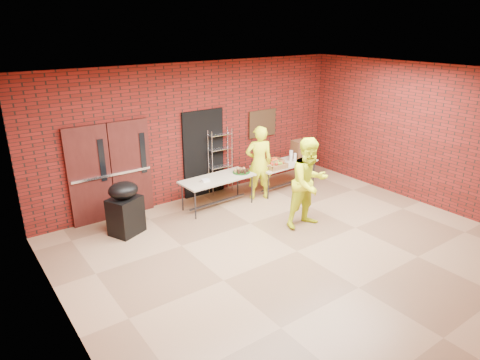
{
  "coord_description": "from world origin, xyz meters",
  "views": [
    {
      "loc": [
        -4.99,
        -5.07,
        4.02
      ],
      "look_at": [
        -0.3,
        1.4,
        1.07
      ],
      "focal_mm": 32.0,
      "sensor_mm": 36.0,
      "label": 1
    }
  ],
  "objects_px": {
    "coffee_dispenser": "(299,149)",
    "volunteer_man": "(309,183)",
    "table_left": "(218,180)",
    "table_right": "(285,165)",
    "wire_rack": "(220,161)",
    "covered_grill": "(125,208)",
    "volunteer_woman": "(259,163)"
  },
  "relations": [
    {
      "from": "wire_rack",
      "to": "volunteer_man",
      "type": "xyz_separation_m",
      "value": [
        0.44,
        -2.62,
        0.14
      ]
    },
    {
      "from": "table_right",
      "to": "coffee_dispenser",
      "type": "height_order",
      "value": "coffee_dispenser"
    },
    {
      "from": "coffee_dispenser",
      "to": "volunteer_man",
      "type": "bearing_deg",
      "value": -128.82
    },
    {
      "from": "coffee_dispenser",
      "to": "volunteer_man",
      "type": "height_order",
      "value": "volunteer_man"
    },
    {
      "from": "table_left",
      "to": "coffee_dispenser",
      "type": "distance_m",
      "value": 2.57
    },
    {
      "from": "covered_grill",
      "to": "volunteer_woman",
      "type": "relative_size",
      "value": 0.61
    },
    {
      "from": "volunteer_man",
      "to": "table_right",
      "type": "bearing_deg",
      "value": 65.56
    },
    {
      "from": "volunteer_man",
      "to": "coffee_dispenser",
      "type": "bearing_deg",
      "value": 54.84
    },
    {
      "from": "coffee_dispenser",
      "to": "covered_grill",
      "type": "height_order",
      "value": "coffee_dispenser"
    },
    {
      "from": "table_left",
      "to": "table_right",
      "type": "height_order",
      "value": "table_left"
    },
    {
      "from": "table_right",
      "to": "volunteer_man",
      "type": "relative_size",
      "value": 0.92
    },
    {
      "from": "coffee_dispenser",
      "to": "covered_grill",
      "type": "relative_size",
      "value": 0.42
    },
    {
      "from": "volunteer_man",
      "to": "wire_rack",
      "type": "bearing_deg",
      "value": 103.2
    },
    {
      "from": "wire_rack",
      "to": "volunteer_woman",
      "type": "distance_m",
      "value": 1.01
    },
    {
      "from": "table_right",
      "to": "volunteer_woman",
      "type": "distance_m",
      "value": 0.94
    },
    {
      "from": "table_right",
      "to": "covered_grill",
      "type": "relative_size",
      "value": 1.59
    },
    {
      "from": "coffee_dispenser",
      "to": "volunteer_woman",
      "type": "bearing_deg",
      "value": -172.85
    },
    {
      "from": "wire_rack",
      "to": "table_right",
      "type": "distance_m",
      "value": 1.63
    },
    {
      "from": "table_left",
      "to": "covered_grill",
      "type": "xyz_separation_m",
      "value": [
        -2.22,
        -0.03,
        -0.1
      ]
    },
    {
      "from": "covered_grill",
      "to": "wire_rack",
      "type": "bearing_deg",
      "value": -8.97
    },
    {
      "from": "wire_rack",
      "to": "table_right",
      "type": "height_order",
      "value": "wire_rack"
    },
    {
      "from": "table_right",
      "to": "covered_grill",
      "type": "bearing_deg",
      "value": 177.47
    },
    {
      "from": "volunteer_woman",
      "to": "volunteer_man",
      "type": "xyz_separation_m",
      "value": [
        -0.09,
        -1.76,
        0.05
      ]
    },
    {
      "from": "coffee_dispenser",
      "to": "volunteer_man",
      "type": "distance_m",
      "value": 2.49
    },
    {
      "from": "covered_grill",
      "to": "volunteer_woman",
      "type": "distance_m",
      "value": 3.32
    },
    {
      "from": "coffee_dispenser",
      "to": "volunteer_man",
      "type": "relative_size",
      "value": 0.24
    },
    {
      "from": "volunteer_woman",
      "to": "volunteer_man",
      "type": "distance_m",
      "value": 1.76
    },
    {
      "from": "covered_grill",
      "to": "coffee_dispenser",
      "type": "bearing_deg",
      "value": -23.23
    },
    {
      "from": "volunteer_man",
      "to": "table_left",
      "type": "bearing_deg",
      "value": 121.15
    },
    {
      "from": "covered_grill",
      "to": "table_left",
      "type": "bearing_deg",
      "value": -23.24
    },
    {
      "from": "wire_rack",
      "to": "volunteer_woman",
      "type": "bearing_deg",
      "value": -55.17
    },
    {
      "from": "volunteer_woman",
      "to": "coffee_dispenser",
      "type": "bearing_deg",
      "value": -150.04
    }
  ]
}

